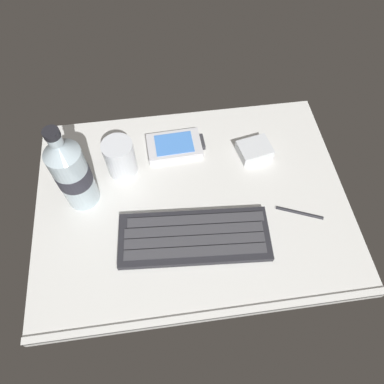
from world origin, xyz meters
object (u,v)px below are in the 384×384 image
Objects in this scene: water_bottle at (72,173)px; charger_block at (254,150)px; stylus_pen at (300,212)px; handheld_device at (175,145)px; keyboard at (194,237)px; juice_cup at (120,159)px.

charger_block is (37.44, 6.39, -7.81)cm from water_bottle.
charger_block is at bearing 132.74° from stylus_pen.
handheld_device is at bearing 27.09° from water_bottle.
water_bottle is 38.78cm from charger_block.
keyboard reaches higher than stylus_pen.
water_bottle is (-8.34, -5.84, 5.10)cm from juice_cup.
stylus_pen is at bearing -40.69° from handheld_device.
charger_block is (16.04, 18.77, 0.39)cm from keyboard.
water_bottle is at bearing -170.32° from charger_block.
keyboard is 22.72cm from handheld_device.
keyboard is at bearing -130.50° from charger_block.
water_bottle is (-21.41, 12.38, 8.20)cm from keyboard.
water_bottle is at bearing 149.95° from keyboard.
handheld_device is 24.08cm from water_bottle.
charger_block is at bearing -12.73° from handheld_device.
water_bottle is at bearing -152.91° from handheld_device.
stylus_pen is (21.92, 2.74, -0.46)cm from keyboard.
charger_block is 0.74× the size of stylus_pen.
juice_cup is (-11.79, -4.46, 3.18)cm from handheld_device.
keyboard is 26.06cm from water_bottle.
water_bottle reaches higher than keyboard.
handheld_device is at bearing 161.90° from stylus_pen.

